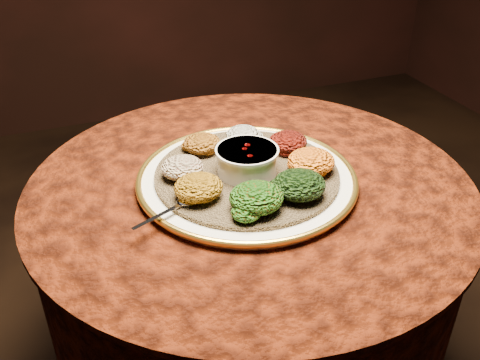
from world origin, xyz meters
name	(u,v)px	position (x,y,z in m)	size (l,w,h in m)	color
table	(249,246)	(0.00, 0.00, 0.55)	(0.96, 0.96, 0.73)	black
platter	(247,178)	(-0.01, -0.01, 0.75)	(0.51, 0.51, 0.02)	white
injera	(247,174)	(-0.01, -0.01, 0.76)	(0.39, 0.39, 0.01)	olive
stew_bowl	(247,159)	(-0.01, -0.01, 0.79)	(0.13, 0.13, 0.06)	silver
spoon	(183,203)	(-0.17, -0.08, 0.77)	(0.14, 0.07, 0.01)	silver
portion_ayib	(243,135)	(0.03, 0.12, 0.78)	(0.08, 0.08, 0.04)	beige
portion_kitfo	(288,142)	(0.11, 0.05, 0.78)	(0.09, 0.08, 0.04)	black
portion_tikil	(311,161)	(0.12, -0.05, 0.79)	(0.10, 0.10, 0.05)	#B77B0F
portion_gomen	(299,185)	(0.05, -0.13, 0.79)	(0.10, 0.10, 0.05)	black
portion_mixveg	(256,198)	(-0.04, -0.14, 0.79)	(0.10, 0.10, 0.05)	#A3270A
portion_kik	(198,187)	(-0.13, -0.06, 0.79)	(0.10, 0.09, 0.05)	#9C640D
portion_timatim	(182,168)	(-0.14, 0.03, 0.78)	(0.09, 0.08, 0.04)	maroon
portion_shiro	(202,143)	(-0.07, 0.11, 0.78)	(0.08, 0.08, 0.04)	#8F5111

